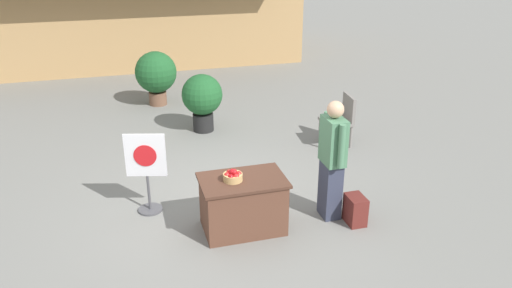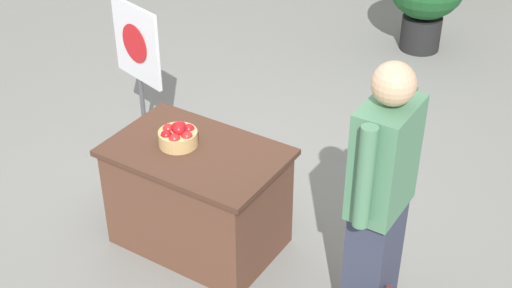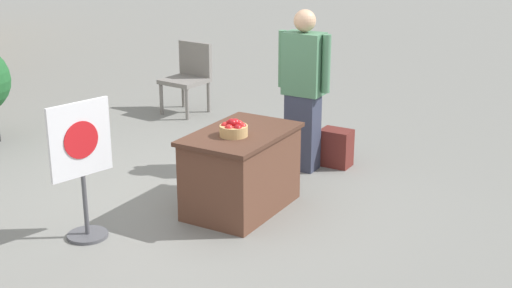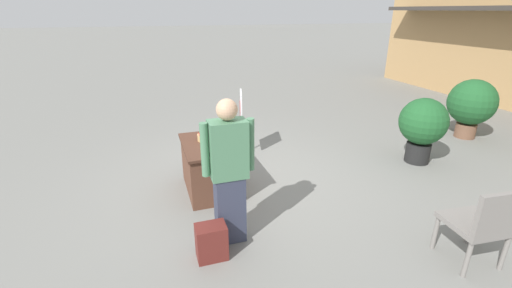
{
  "view_description": "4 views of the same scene",
  "coord_description": "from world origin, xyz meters",
  "px_view_note": "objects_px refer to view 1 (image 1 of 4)",
  "views": [
    {
      "loc": [
        -1.33,
        -6.38,
        3.86
      ],
      "look_at": [
        0.57,
        0.28,
        0.88
      ],
      "focal_mm": 35.0,
      "sensor_mm": 36.0,
      "label": 1
    },
    {
      "loc": [
        2.54,
        -3.66,
        3.36
      ],
      "look_at": [
        0.29,
        -0.09,
        0.61
      ],
      "focal_mm": 50.0,
      "sensor_mm": 36.0,
      "label": 2
    },
    {
      "loc": [
        -5.28,
        -3.89,
        2.78
      ],
      "look_at": [
        0.45,
        -0.57,
        0.57
      ],
      "focal_mm": 50.0,
      "sensor_mm": 36.0,
      "label": 3
    },
    {
      "loc": [
        4.86,
        -1.39,
        2.63
      ],
      "look_at": [
        0.23,
        0.13,
        0.71
      ],
      "focal_mm": 24.0,
      "sensor_mm": 36.0,
      "label": 4
    }
  ],
  "objects_px": {
    "apple_basket": "(233,176)",
    "poster_board": "(147,170)",
    "display_table": "(243,204)",
    "backpack": "(355,210)",
    "potted_plant_far_right": "(156,74)",
    "patio_chair": "(341,117)",
    "person_visitor": "(332,159)",
    "potted_plant_near_left": "(202,97)"
  },
  "relations": [
    {
      "from": "apple_basket",
      "to": "potted_plant_near_left",
      "type": "distance_m",
      "value": 3.86
    },
    {
      "from": "poster_board",
      "to": "potted_plant_far_right",
      "type": "relative_size",
      "value": 0.96
    },
    {
      "from": "potted_plant_near_left",
      "to": "patio_chair",
      "type": "bearing_deg",
      "value": -30.19
    },
    {
      "from": "person_visitor",
      "to": "patio_chair",
      "type": "relative_size",
      "value": 1.81
    },
    {
      "from": "patio_chair",
      "to": "potted_plant_far_right",
      "type": "height_order",
      "value": "potted_plant_far_right"
    },
    {
      "from": "potted_plant_near_left",
      "to": "person_visitor",
      "type": "bearing_deg",
      "value": -73.25
    },
    {
      "from": "person_visitor",
      "to": "potted_plant_far_right",
      "type": "relative_size",
      "value": 1.38
    },
    {
      "from": "patio_chair",
      "to": "person_visitor",
      "type": "bearing_deg",
      "value": 67.01
    },
    {
      "from": "backpack",
      "to": "potted_plant_far_right",
      "type": "relative_size",
      "value": 0.33
    },
    {
      "from": "apple_basket",
      "to": "poster_board",
      "type": "distance_m",
      "value": 1.39
    },
    {
      "from": "potted_plant_far_right",
      "to": "poster_board",
      "type": "bearing_deg",
      "value": -97.05
    },
    {
      "from": "display_table",
      "to": "apple_basket",
      "type": "relative_size",
      "value": 4.47
    },
    {
      "from": "backpack",
      "to": "potted_plant_far_right",
      "type": "bearing_deg",
      "value": 109.58
    },
    {
      "from": "patio_chair",
      "to": "potted_plant_near_left",
      "type": "bearing_deg",
      "value": -25.24
    },
    {
      "from": "display_table",
      "to": "potted_plant_near_left",
      "type": "distance_m",
      "value": 3.86
    },
    {
      "from": "person_visitor",
      "to": "poster_board",
      "type": "bearing_deg",
      "value": -18.75
    },
    {
      "from": "display_table",
      "to": "poster_board",
      "type": "height_order",
      "value": "poster_board"
    },
    {
      "from": "poster_board",
      "to": "potted_plant_near_left",
      "type": "distance_m",
      "value": 3.28
    },
    {
      "from": "potted_plant_far_right",
      "to": "potted_plant_near_left",
      "type": "xyz_separation_m",
      "value": [
        0.74,
        -1.97,
        -0.04
      ]
    },
    {
      "from": "person_visitor",
      "to": "patio_chair",
      "type": "xyz_separation_m",
      "value": [
        1.28,
        2.42,
        -0.36
      ]
    },
    {
      "from": "apple_basket",
      "to": "patio_chair",
      "type": "xyz_separation_m",
      "value": [
        2.72,
        2.43,
        -0.3
      ]
    },
    {
      "from": "poster_board",
      "to": "potted_plant_near_left",
      "type": "xyz_separation_m",
      "value": [
        1.35,
        2.99,
        0.05
      ]
    },
    {
      "from": "apple_basket",
      "to": "potted_plant_near_left",
      "type": "xyz_separation_m",
      "value": [
        0.28,
        3.85,
        -0.13
      ]
    },
    {
      "from": "patio_chair",
      "to": "potted_plant_near_left",
      "type": "height_order",
      "value": "potted_plant_near_left"
    },
    {
      "from": "poster_board",
      "to": "potted_plant_near_left",
      "type": "height_order",
      "value": "poster_board"
    },
    {
      "from": "display_table",
      "to": "apple_basket",
      "type": "bearing_deg",
      "value": -177.79
    },
    {
      "from": "person_visitor",
      "to": "potted_plant_far_right",
      "type": "xyz_separation_m",
      "value": [
        -1.9,
        5.81,
        -0.15
      ]
    },
    {
      "from": "poster_board",
      "to": "potted_plant_far_right",
      "type": "height_order",
      "value": "potted_plant_far_right"
    },
    {
      "from": "potted_plant_far_right",
      "to": "patio_chair",
      "type": "bearing_deg",
      "value": -46.8
    },
    {
      "from": "person_visitor",
      "to": "patio_chair",
      "type": "bearing_deg",
      "value": -117.83
    },
    {
      "from": "backpack",
      "to": "potted_plant_far_right",
      "type": "distance_m",
      "value": 6.5
    },
    {
      "from": "display_table",
      "to": "person_visitor",
      "type": "height_order",
      "value": "person_visitor"
    },
    {
      "from": "poster_board",
      "to": "potted_plant_far_right",
      "type": "distance_m",
      "value": 4.99
    },
    {
      "from": "backpack",
      "to": "potted_plant_far_right",
      "type": "height_order",
      "value": "potted_plant_far_right"
    },
    {
      "from": "apple_basket",
      "to": "person_visitor",
      "type": "bearing_deg",
      "value": 0.12
    },
    {
      "from": "potted_plant_far_right",
      "to": "potted_plant_near_left",
      "type": "distance_m",
      "value": 2.1
    },
    {
      "from": "person_visitor",
      "to": "backpack",
      "type": "height_order",
      "value": "person_visitor"
    },
    {
      "from": "poster_board",
      "to": "backpack",
      "type": "bearing_deg",
      "value": 82.64
    },
    {
      "from": "display_table",
      "to": "patio_chair",
      "type": "xyz_separation_m",
      "value": [
        2.58,
        2.42,
        0.16
      ]
    },
    {
      "from": "display_table",
      "to": "potted_plant_near_left",
      "type": "xyz_separation_m",
      "value": [
        0.14,
        3.84,
        0.33
      ]
    },
    {
      "from": "patio_chair",
      "to": "display_table",
      "type": "bearing_deg",
      "value": 48.1
    },
    {
      "from": "backpack",
      "to": "poster_board",
      "type": "height_order",
      "value": "poster_board"
    }
  ]
}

